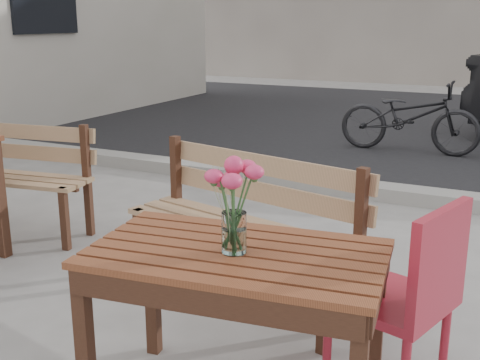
% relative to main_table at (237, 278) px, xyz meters
% --- Properties ---
extents(street, '(30.00, 8.12, 0.12)m').
position_rel_main_table_xyz_m(street, '(-0.24, 5.20, -0.53)').
color(street, black).
rests_on(street, ground).
extents(main_table, '(1.16, 0.77, 0.67)m').
position_rel_main_table_xyz_m(main_table, '(0.00, 0.00, 0.00)').
color(main_table, '#5B2B17').
rests_on(main_table, ground).
extents(main_bench, '(1.42, 0.70, 0.85)m').
position_rel_main_table_xyz_m(main_bench, '(-0.38, 0.91, -0.05)').
color(main_bench, '#91714B').
rests_on(main_bench, ground).
extents(red_chair, '(0.52, 0.52, 0.85)m').
position_rel_main_table_xyz_m(red_chair, '(0.58, 0.32, -0.07)').
color(red_chair, '#A21E2E').
rests_on(red_chair, ground).
extents(main_vase, '(0.20, 0.20, 0.36)m').
position_rel_main_table_xyz_m(main_vase, '(0.00, -0.02, 0.34)').
color(main_vase, white).
rests_on(main_vase, main_table).
extents(second_bench, '(1.36, 0.58, 0.82)m').
position_rel_main_table_xyz_m(second_bench, '(-2.41, 1.16, -0.07)').
color(second_bench, '#91714B').
rests_on(second_bench, ground).
extents(bicycle, '(1.58, 0.56, 0.83)m').
position_rel_main_table_xyz_m(bicycle, '(-0.33, 5.14, -0.15)').
color(bicycle, black).
rests_on(bicycle, ground).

